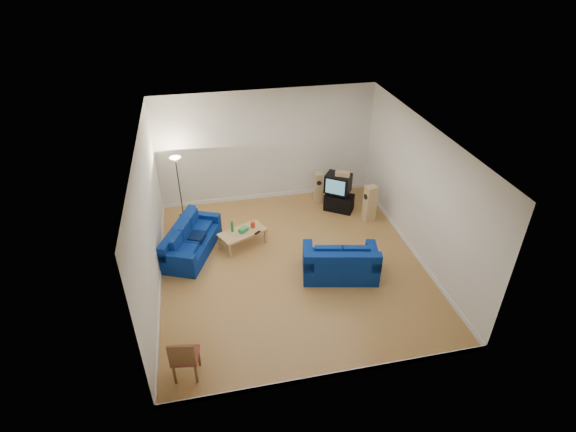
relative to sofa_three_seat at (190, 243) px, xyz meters
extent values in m
cube|color=brown|center=(2.28, -0.99, -0.28)|extent=(6.00, 6.50, 0.01)
cube|color=white|center=(2.28, -0.99, 2.92)|extent=(6.00, 6.50, 0.01)
cube|color=white|center=(2.28, 2.26, 1.32)|extent=(6.00, 0.01, 3.20)
cube|color=white|center=(2.28, -4.24, 1.32)|extent=(6.00, 0.01, 3.20)
cube|color=white|center=(-0.72, -0.99, 1.32)|extent=(0.01, 6.50, 3.20)
cube|color=white|center=(5.28, -0.99, 1.32)|extent=(0.01, 6.50, 3.20)
cube|color=white|center=(2.28, 2.25, -0.22)|extent=(6.00, 0.02, 0.12)
cube|color=white|center=(2.28, -4.23, -0.22)|extent=(6.00, 0.02, 0.12)
cube|color=white|center=(-0.71, -0.99, -0.22)|extent=(0.02, 6.50, 0.12)
cube|color=white|center=(5.27, -0.99, -0.22)|extent=(0.02, 6.50, 0.12)
cube|color=navy|center=(0.05, -0.02, -0.09)|extent=(1.51, 2.10, 0.37)
cube|color=navy|center=(-0.25, 0.10, 0.28)|extent=(0.92, 1.85, 0.38)
cube|color=navy|center=(0.38, 0.78, 0.20)|extent=(0.84, 0.50, 0.21)
cube|color=navy|center=(-0.29, -0.82, 0.20)|extent=(0.84, 0.50, 0.21)
cube|color=#051232|center=(0.17, -0.07, 0.18)|extent=(0.46, 0.46, 0.11)
cube|color=navy|center=(3.28, -1.55, -0.07)|extent=(1.82, 1.26, 0.41)
cube|color=navy|center=(3.20, -1.90, 0.34)|extent=(1.67, 0.56, 0.42)
cube|color=navy|center=(2.57, -1.40, 0.25)|extent=(0.41, 0.95, 0.23)
cube|color=navy|center=(3.98, -1.71, 0.25)|extent=(0.41, 0.95, 0.23)
cube|color=#051232|center=(3.31, -1.41, 0.23)|extent=(0.47, 0.47, 0.12)
cube|color=tan|center=(1.27, 0.02, 0.11)|extent=(1.26, 0.99, 0.05)
cube|color=tan|center=(0.90, -0.41, -0.10)|extent=(0.08, 0.08, 0.36)
cube|color=tan|center=(0.71, 0.01, -0.10)|extent=(0.08, 0.08, 0.36)
cube|color=tan|center=(1.83, 0.02, -0.10)|extent=(0.08, 0.08, 0.36)
cube|color=tan|center=(1.64, 0.44, -0.10)|extent=(0.08, 0.08, 0.36)
cylinder|color=#197233|center=(1.03, 0.08, 0.27)|extent=(0.09, 0.09, 0.28)
cube|color=green|center=(1.30, 0.01, 0.18)|extent=(0.27, 0.26, 0.10)
cylinder|color=red|center=(1.55, 0.15, 0.21)|extent=(0.15, 0.15, 0.15)
cube|color=black|center=(1.62, -0.12, 0.14)|extent=(0.17, 0.15, 0.02)
cube|color=black|center=(4.11, 1.14, -0.04)|extent=(0.88, 0.79, 0.47)
cube|color=black|center=(4.11, 1.17, 0.24)|extent=(0.55, 0.53, 0.10)
cube|color=black|center=(4.06, 1.18, 0.55)|extent=(0.82, 0.78, 0.51)
cube|color=#376779|center=(3.91, 0.98, 0.55)|extent=(0.44, 0.32, 0.41)
cube|color=tan|center=(4.13, 1.09, 0.87)|extent=(0.41, 0.32, 0.13)
cube|color=tan|center=(3.66, 1.71, 0.18)|extent=(0.25, 0.30, 0.91)
cylinder|color=black|center=(3.64, 1.57, 0.40)|extent=(0.14, 0.04, 0.13)
cube|color=tan|center=(4.73, 0.47, 0.23)|extent=(0.35, 0.30, 1.02)
cylinder|color=black|center=(4.58, 0.44, 0.48)|extent=(0.05, 0.15, 0.15)
cylinder|color=black|center=(-0.17, 1.71, -0.26)|extent=(0.23, 0.23, 0.03)
cylinder|color=black|center=(-0.17, 1.71, 0.57)|extent=(0.03, 0.03, 1.65)
cone|color=white|center=(-0.17, 1.71, 1.42)|extent=(0.30, 0.30, 0.13)
cube|color=brown|center=(-0.38, -3.77, -0.05)|extent=(0.05, 0.05, 0.45)
cube|color=brown|center=(-0.32, -3.41, -0.05)|extent=(0.05, 0.05, 0.45)
cube|color=brown|center=(-0.02, -3.84, -0.05)|extent=(0.05, 0.05, 0.45)
cube|color=brown|center=(0.04, -3.47, -0.05)|extent=(0.05, 0.05, 0.45)
cube|color=brown|center=(-0.17, -3.62, 0.19)|extent=(0.52, 0.52, 0.06)
cube|color=brown|center=(-0.20, -3.82, 0.44)|extent=(0.45, 0.12, 0.45)
camera|label=1|loc=(0.47, -9.09, 6.33)|focal=28.00mm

